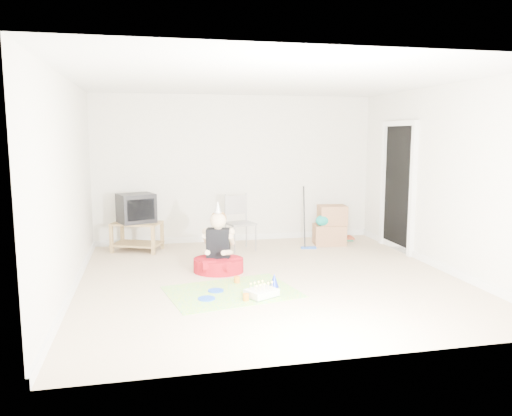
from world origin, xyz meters
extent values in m
plane|color=beige|center=(0.00, 0.00, 0.00)|extent=(5.00, 5.00, 0.00)
cube|color=black|center=(2.48, 1.20, 1.02)|extent=(0.02, 0.90, 2.05)
cube|color=olive|center=(-1.76, 2.02, 0.47)|extent=(0.89, 0.73, 0.03)
cube|color=olive|center=(-1.76, 2.02, 0.12)|extent=(0.89, 0.73, 0.03)
cube|color=olive|center=(-2.16, 1.96, 0.24)|extent=(0.06, 0.06, 0.48)
cube|color=olive|center=(-1.50, 1.70, 0.24)|extent=(0.06, 0.06, 0.48)
cube|color=olive|center=(-2.01, 2.35, 0.24)|extent=(0.06, 0.06, 0.48)
cube|color=olive|center=(-1.35, 2.09, 0.24)|extent=(0.06, 0.06, 0.48)
cube|color=black|center=(-1.76, 2.02, 0.72)|extent=(0.67, 0.62, 0.47)
cube|color=gray|center=(-0.08, 1.71, 0.45)|extent=(0.51, 0.49, 0.03)
cylinder|color=gray|center=(-0.26, 1.66, 0.47)|extent=(0.02, 0.02, 0.93)
cylinder|color=gray|center=(0.11, 1.75, 0.47)|extent=(0.02, 0.02, 0.93)
cube|color=#9B6D4B|center=(1.53, 1.82, 0.18)|extent=(0.60, 0.49, 0.35)
cube|color=#9B6D4B|center=(1.58, 1.84, 0.52)|extent=(0.51, 0.42, 0.33)
ellipsoid|color=#0B7E72|center=(1.36, 1.72, 0.45)|extent=(0.23, 0.16, 0.19)
cube|color=blue|center=(1.07, 1.58, 0.01)|extent=(0.27, 0.14, 0.03)
cylinder|color=black|center=(1.07, 1.58, 0.53)|extent=(0.09, 0.35, 1.01)
cube|color=#226746|center=(1.97, 2.09, 0.02)|extent=(0.29, 0.34, 0.03)
cube|color=#9D3A21|center=(1.97, 2.09, 0.05)|extent=(0.26, 0.31, 0.03)
cylinder|color=#A00E19|center=(-0.62, 0.47, 0.10)|extent=(0.87, 0.87, 0.19)
cube|color=black|center=(-0.62, 0.47, 0.40)|extent=(0.36, 0.26, 0.43)
sphere|color=#D5B38E|center=(-0.62, 0.47, 0.73)|extent=(0.28, 0.28, 0.22)
cone|color=white|center=(-0.62, 0.47, 0.92)|extent=(0.12, 0.12, 0.17)
cube|color=#ED3186|center=(-0.59, -0.47, 0.00)|extent=(1.71, 1.38, 0.01)
cube|color=white|center=(-0.28, -0.73, 0.05)|extent=(0.43, 0.40, 0.09)
cube|color=green|center=(-0.28, -0.73, 0.01)|extent=(0.43, 0.40, 0.01)
cylinder|color=beige|center=(-0.36, -0.84, 0.13)|extent=(0.01, 0.01, 0.07)
cylinder|color=beige|center=(-0.31, -0.81, 0.13)|extent=(0.01, 0.01, 0.07)
cylinder|color=beige|center=(-0.26, -0.78, 0.13)|extent=(0.01, 0.01, 0.07)
cylinder|color=beige|center=(-0.20, -0.76, 0.13)|extent=(0.01, 0.01, 0.07)
cylinder|color=beige|center=(-0.15, -0.73, 0.13)|extent=(0.01, 0.01, 0.07)
cylinder|color=beige|center=(-0.41, -0.74, 0.13)|extent=(0.01, 0.01, 0.07)
cylinder|color=beige|center=(-0.36, -0.71, 0.13)|extent=(0.01, 0.01, 0.07)
cylinder|color=beige|center=(-0.31, -0.69, 0.13)|extent=(0.01, 0.01, 0.07)
cylinder|color=beige|center=(-0.25, -0.66, 0.13)|extent=(0.01, 0.01, 0.07)
cylinder|color=blue|center=(-0.78, -0.41, 0.01)|extent=(0.25, 0.25, 0.01)
cylinder|color=blue|center=(-0.93, -0.69, 0.01)|extent=(0.23, 0.23, 0.01)
cylinder|color=orange|center=(-0.47, -0.12, 0.05)|extent=(0.09, 0.09, 0.08)
cylinder|color=orange|center=(-0.49, -0.84, 0.05)|extent=(0.08, 0.08, 0.08)
cone|color=#1B2FC3|center=(-0.04, -0.41, 0.09)|extent=(0.12, 0.12, 0.17)
camera|label=1|loc=(-1.56, -6.29, 1.91)|focal=35.00mm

